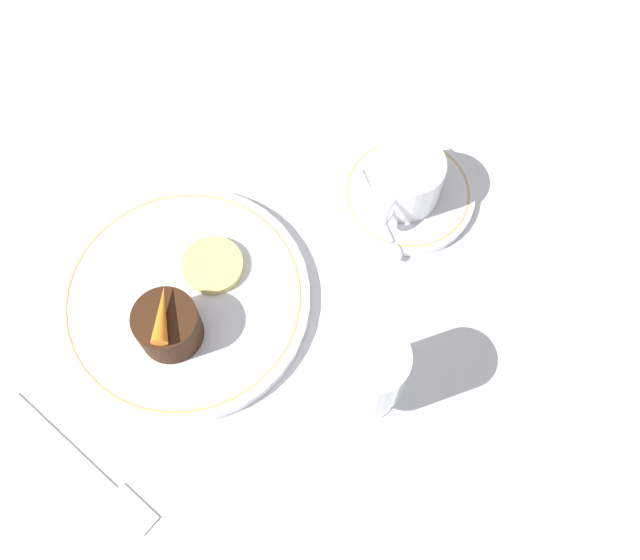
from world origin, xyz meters
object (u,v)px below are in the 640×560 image
(dinner_plate, at_px, (184,301))
(wine_glass, at_px, (369,375))
(dessert_cake, at_px, (168,326))
(coffee_cup, at_px, (407,178))
(fork, at_px, (96,474))

(dinner_plate, relative_size, wine_glass, 2.21)
(wine_glass, xyz_separation_m, dessert_cake, (0.04, -0.20, -0.04))
(coffee_cup, bearing_deg, dinner_plate, -34.29)
(wine_glass, bearing_deg, fork, -46.00)
(dinner_plate, xyz_separation_m, coffee_cup, (-0.22, 0.15, 0.03))
(dinner_plate, xyz_separation_m, dessert_cake, (0.04, 0.01, 0.03))
(wine_glass, bearing_deg, dinner_plate, -90.54)
(coffee_cup, relative_size, fork, 0.53)
(coffee_cup, distance_m, fork, 0.44)
(dinner_plate, height_order, wine_glass, wine_glass)
(coffee_cup, distance_m, wine_glass, 0.24)
(wine_glass, bearing_deg, dessert_cake, -79.90)
(fork, bearing_deg, wine_glass, 134.00)
(wine_glass, relative_size, fork, 0.62)
(dinner_plate, xyz_separation_m, fork, (0.19, 0.02, -0.01))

